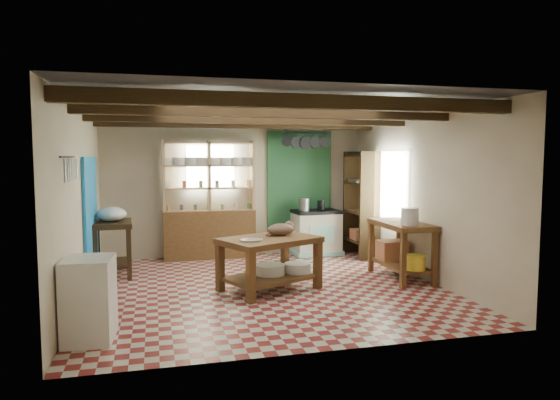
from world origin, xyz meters
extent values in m
cube|color=maroon|center=(0.00, 0.00, -0.01)|extent=(5.00, 5.00, 0.02)
cube|color=#434348|center=(0.00, 0.00, 2.60)|extent=(5.00, 5.00, 0.02)
cube|color=beige|center=(0.00, 2.50, 1.30)|extent=(5.00, 0.04, 2.60)
cube|color=beige|center=(0.00, -2.50, 1.30)|extent=(5.00, 0.04, 2.60)
cube|color=beige|center=(-2.50, 0.00, 1.30)|extent=(0.04, 5.00, 2.60)
cube|color=beige|center=(2.50, 0.00, 1.30)|extent=(0.04, 5.00, 2.60)
cube|color=#382613|center=(0.00, 0.00, 2.48)|extent=(5.00, 3.80, 0.15)
cube|color=#1A78C4|center=(-2.47, 0.90, 1.10)|extent=(0.04, 1.40, 1.60)
cube|color=#1F4F2B|center=(1.25, 2.47, 1.25)|extent=(1.30, 0.04, 2.30)
cube|color=silver|center=(-0.50, 2.48, 1.70)|extent=(0.90, 0.02, 0.80)
cube|color=silver|center=(2.48, 1.00, 1.40)|extent=(0.02, 1.30, 1.20)
cube|color=black|center=(-2.44, -1.20, 1.78)|extent=(0.06, 0.90, 0.28)
cube|color=black|center=(1.25, 2.05, 2.18)|extent=(0.86, 0.12, 0.36)
cube|color=tan|center=(-0.55, 2.31, 1.10)|extent=(1.70, 0.34, 2.20)
cube|color=#382613|center=(2.28, 1.80, 1.00)|extent=(0.40, 0.86, 2.00)
cube|color=brown|center=(0.03, -0.15, 0.38)|extent=(1.58, 1.36, 0.75)
cube|color=beige|center=(1.50, 2.15, 0.43)|extent=(0.91, 0.63, 0.87)
cube|color=#382613|center=(-2.20, 1.27, 0.44)|extent=(0.65, 0.90, 0.88)
cube|color=silver|center=(-2.22, -1.60, 0.43)|extent=(0.52, 0.61, 0.86)
cube|color=brown|center=(2.18, 0.01, 0.44)|extent=(0.63, 1.25, 0.89)
ellipsoid|color=#7D5D48|center=(0.24, 0.00, 0.84)|extent=(0.49, 0.46, 0.18)
cylinder|color=#95969C|center=(-0.26, -0.34, 0.76)|extent=(0.42, 0.42, 0.02)
cylinder|color=silver|center=(0.06, -0.08, 0.27)|extent=(0.57, 0.57, 0.15)
cylinder|color=silver|center=(0.49, -0.05, 0.27)|extent=(0.53, 0.53, 0.14)
cylinder|color=#95969C|center=(1.25, 2.14, 0.98)|extent=(0.21, 0.21, 0.23)
cylinder|color=black|center=(1.60, 2.15, 0.96)|extent=(0.16, 0.16, 0.19)
ellipsoid|color=silver|center=(-2.20, 1.27, 0.99)|extent=(0.48, 0.48, 0.23)
cylinder|color=silver|center=(2.13, -0.34, 1.02)|extent=(0.26, 0.26, 0.26)
cube|color=#AE6C46|center=(2.18, 0.31, 0.39)|extent=(0.44, 0.36, 0.31)
cylinder|color=gold|center=(2.18, -0.44, 0.35)|extent=(0.30, 0.30, 0.22)
camera|label=1|loc=(-1.55, -6.98, 1.90)|focal=32.00mm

